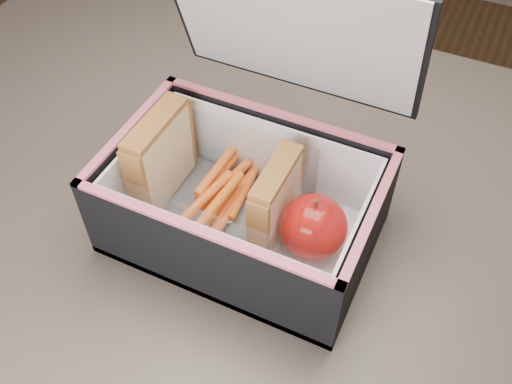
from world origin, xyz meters
TOP-DOWN VIEW (x-y plane):
  - kitchen_table at (0.00, 0.00)m, footprint 1.20×0.80m
  - lunch_bag at (-0.01, -0.04)m, footprint 0.28×0.24m
  - plastic_tub at (-0.05, -0.03)m, footprint 0.18×0.13m
  - sandwich_left at (-0.12, -0.03)m, footprint 0.03×0.09m
  - sandwich_right at (0.02, -0.03)m, footprint 0.02×0.08m
  - carrot_sticks at (-0.05, -0.03)m, footprint 0.05×0.13m
  - paper_napkin at (0.06, -0.04)m, footprint 0.09×0.09m
  - red_apple at (0.06, -0.04)m, footprint 0.08×0.08m

SIDE VIEW (x-z plane):
  - kitchen_table at x=0.00m, z-range 0.28..1.03m
  - paper_napkin at x=0.06m, z-range 0.76..0.77m
  - carrot_sticks at x=-0.05m, z-range 0.77..0.80m
  - plastic_tub at x=-0.05m, z-range 0.76..0.84m
  - red_apple at x=0.06m, z-range 0.77..0.84m
  - lunch_bag at x=-0.01m, z-range 0.67..0.95m
  - sandwich_right at x=0.02m, z-range 0.77..0.86m
  - sandwich_left at x=-0.12m, z-range 0.77..0.87m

